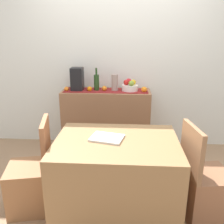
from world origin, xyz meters
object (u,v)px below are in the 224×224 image
object	(u,v)px
open_book	(107,138)
ceramic_vase	(115,83)
coffee_maker	(77,79)
wine_bottle	(97,82)
chair_near_window	(32,183)
dining_table	(116,177)
sideboard_console	(106,120)
chair_by_corner	(204,190)
fruit_bowl	(130,88)

from	to	relation	value
open_book	ceramic_vase	bearing A→B (deg)	103.83
coffee_maker	open_book	bearing A→B (deg)	-68.31
coffee_maker	wine_bottle	bearing A→B (deg)	0.00
wine_bottle	chair_near_window	size ratio (longest dim) A/B	0.35
ceramic_vase	dining_table	xyz separation A→B (m)	(0.09, -1.34, -0.62)
wine_bottle	coffee_maker	world-z (taller)	coffee_maker
sideboard_console	chair_by_corner	distance (m)	1.69
wine_bottle	open_book	bearing A→B (deg)	-79.05
fruit_bowl	open_book	size ratio (longest dim) A/B	0.79
sideboard_console	fruit_bowl	size ratio (longest dim) A/B	5.52
ceramic_vase	chair_near_window	xyz separation A→B (m)	(-0.72, -1.33, -0.72)
dining_table	ceramic_vase	bearing A→B (deg)	93.79
sideboard_console	fruit_bowl	world-z (taller)	fruit_bowl
chair_by_corner	coffee_maker	bearing A→B (deg)	136.59
coffee_maker	open_book	size ratio (longest dim) A/B	1.12
sideboard_console	chair_by_corner	size ratio (longest dim) A/B	1.35
fruit_bowl	ceramic_vase	bearing A→B (deg)	180.00
sideboard_console	fruit_bowl	distance (m)	0.58
wine_bottle	chair_by_corner	size ratio (longest dim) A/B	0.35
sideboard_console	open_book	distance (m)	1.35
wine_bottle	ceramic_vase	bearing A→B (deg)	0.00
sideboard_console	chair_by_corner	xyz separation A→B (m)	(1.02, -1.34, -0.17)
ceramic_vase	dining_table	distance (m)	1.48
chair_by_corner	chair_near_window	bearing A→B (deg)	179.78
dining_table	chair_near_window	distance (m)	0.82
wine_bottle	chair_near_window	xyz separation A→B (m)	(-0.47, -1.33, -0.73)
wine_bottle	coffee_maker	bearing A→B (deg)	180.00
coffee_maker	dining_table	distance (m)	1.61
open_book	sideboard_console	bearing A→B (deg)	109.10
sideboard_console	chair_near_window	bearing A→B (deg)	-114.30
fruit_bowl	coffee_maker	distance (m)	0.73
fruit_bowl	dining_table	distance (m)	1.45
dining_table	fruit_bowl	bearing A→B (deg)	84.93
wine_bottle	open_book	distance (m)	1.35
sideboard_console	wine_bottle	bearing A→B (deg)	180.00
open_book	chair_near_window	world-z (taller)	chair_near_window
coffee_maker	chair_by_corner	bearing A→B (deg)	-43.41
chair_near_window	chair_by_corner	bearing A→B (deg)	-0.22
fruit_bowl	wine_bottle	bearing A→B (deg)	180.00
coffee_maker	dining_table	size ratio (longest dim) A/B	0.29
sideboard_console	coffee_maker	bearing A→B (deg)	180.00
sideboard_console	ceramic_vase	size ratio (longest dim) A/B	5.38
fruit_bowl	open_book	distance (m)	1.33
open_book	chair_by_corner	xyz separation A→B (m)	(0.90, -0.04, -0.48)
wine_bottle	ceramic_vase	size ratio (longest dim) A/B	1.37
fruit_bowl	coffee_maker	size ratio (longest dim) A/B	0.71
fruit_bowl	wine_bottle	distance (m)	0.46
coffee_maker	chair_near_window	size ratio (longest dim) A/B	0.35
dining_table	open_book	size ratio (longest dim) A/B	3.90
fruit_bowl	ceramic_vase	distance (m)	0.22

